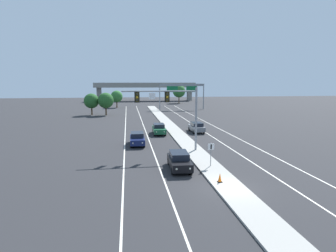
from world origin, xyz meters
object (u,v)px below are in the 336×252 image
Objects in this scene: car_oncoming_green at (159,129)px; overhead_signal_mast at (172,105)px; traffic_cone_median_nose at (220,178)px; tree_far_left_b at (117,96)px; car_oncoming_black at (179,160)px; car_oncoming_navy at (137,139)px; highway_sign_gantry at (182,88)px; tree_far_left_a at (91,101)px; car_receding_grey at (196,127)px; median_sign_post at (211,151)px; tree_far_right_b at (179,91)px; tree_far_left_c at (106,101)px.

overhead_signal_mast is at bearing -88.57° from car_oncoming_green.
tree_far_left_b is at bearing 98.53° from traffic_cone_median_nose.
car_oncoming_black is 11.36m from car_oncoming_navy.
highway_sign_gantry is 2.54× the size of tree_far_left_a.
overhead_signal_mast reaches higher than car_receding_grey.
car_oncoming_black is 17.95m from car_oncoming_green.
tree_far_left_b reaches higher than tree_far_left_a.
median_sign_post is 66.03m from tree_far_left_b.
median_sign_post is (2.63, -6.49, -3.80)m from overhead_signal_mast.
tree_far_left_a is (-13.24, 45.52, 2.59)m from car_oncoming_black.
tree_far_left_b is 0.77× the size of tree_far_right_b.
tree_far_right_b is (22.64, 15.83, 1.04)m from tree_far_left_b.
car_receding_grey is 0.86× the size of tree_far_left_a.
overhead_signal_mast reaches higher than tree_far_left_b.
tree_far_left_a reaches higher than median_sign_post.
highway_sign_gantry is 21.06m from tree_far_left_b.
traffic_cone_median_nose is at bearing -75.90° from tree_far_left_c.
tree_far_left_b is at bearing 99.66° from car_oncoming_green.
car_oncoming_navy is at bearing -104.52° from tree_far_right_b.
median_sign_post is 48.27m from tree_far_left_a.
tree_far_left_b is at bearing 84.88° from tree_far_left_c.
overhead_signal_mast is 11.49× the size of traffic_cone_median_nose.
car_oncoming_navy is at bearing -79.43° from tree_far_left_c.
tree_far_right_b reaches higher than tree_far_left_b.
overhead_signal_mast is 3.86× the size of median_sign_post.
car_oncoming_green reaches higher than traffic_cone_median_nose.
tree_far_left_c reaches higher than car_receding_grey.
traffic_cone_median_nose is 61.75m from highway_sign_gantry.
car_oncoming_navy is 6.06× the size of traffic_cone_median_nose.
tree_far_left_a is (-27.94, -35.51, -1.10)m from tree_far_right_b.
car_receding_grey is at bearing 80.72° from traffic_cone_median_nose.
car_oncoming_green is 1.00× the size of car_receding_grey.
car_oncoming_green is at bearing -105.89° from highway_sign_gantry.
car_oncoming_black is 57.97m from highway_sign_gantry.
car_oncoming_green is 64.84m from tree_far_right_b.
highway_sign_gantry is (8.65, 60.88, 5.66)m from traffic_cone_median_nose.
overhead_signal_mast reaches higher than car_oncoming_green.
highway_sign_gantry reaches higher than tree_far_left_b.
car_oncoming_black is 45.73m from tree_far_left_c.
traffic_cone_median_nose is (5.96, -15.05, -0.31)m from car_oncoming_navy.
tree_far_left_c is 1.02× the size of tree_far_left_b.
median_sign_post is at bearing 1.88° from car_oncoming_black.
highway_sign_gantry is 2.44× the size of tree_far_left_c.
tree_far_left_a is (-24.36, -11.13, -2.76)m from highway_sign_gantry.
car_oncoming_navy is 0.86× the size of tree_far_left_a.
car_oncoming_black reaches higher than traffic_cone_median_nose.
overhead_signal_mast is at bearing -47.48° from car_oncoming_navy.
tree_far_left_a is (-13.34, 27.56, 2.59)m from car_oncoming_green.
car_receding_grey is at bearing 7.95° from car_oncoming_green.
car_oncoming_green is at bearing -80.34° from tree_far_left_b.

